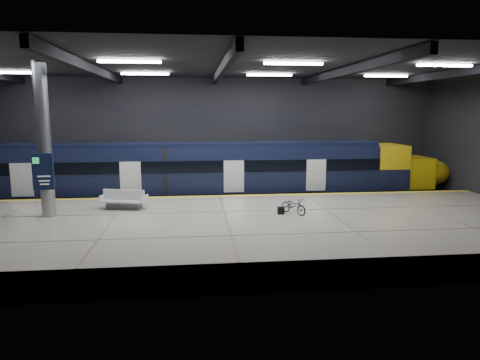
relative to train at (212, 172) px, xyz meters
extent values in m
plane|color=black|center=(0.26, -5.50, -2.06)|extent=(30.00, 30.00, 0.00)
cube|color=black|center=(0.26, 2.50, 1.94)|extent=(30.00, 0.10, 8.00)
cube|color=black|center=(0.26, -13.50, 1.94)|extent=(30.00, 0.10, 8.00)
cube|color=black|center=(0.26, -5.50, 5.94)|extent=(30.00, 16.00, 0.10)
cube|color=black|center=(-5.74, -5.50, 5.69)|extent=(0.25, 16.00, 0.40)
cube|color=black|center=(0.26, -5.50, 5.69)|extent=(0.25, 16.00, 0.40)
cube|color=black|center=(6.26, -5.50, 5.69)|extent=(0.25, 16.00, 0.40)
cube|color=black|center=(12.26, -5.50, 5.69)|extent=(0.25, 16.00, 0.40)
cube|color=white|center=(-3.74, -7.50, 5.82)|extent=(2.60, 0.18, 0.10)
cube|color=white|center=(3.26, -7.50, 5.82)|extent=(2.60, 0.18, 0.10)
cube|color=white|center=(10.26, -7.50, 5.82)|extent=(2.60, 0.18, 0.10)
cube|color=white|center=(-10.74, -1.50, 5.82)|extent=(2.60, 0.18, 0.10)
cube|color=white|center=(-3.74, -1.50, 5.82)|extent=(2.60, 0.18, 0.10)
cube|color=white|center=(3.26, -1.50, 5.82)|extent=(2.60, 0.18, 0.10)
cube|color=white|center=(10.26, -1.50, 5.82)|extent=(2.60, 0.18, 0.10)
cube|color=beige|center=(0.26, -8.00, -1.51)|extent=(30.00, 11.00, 1.10)
cube|color=yellow|center=(0.26, -2.75, -0.95)|extent=(30.00, 0.40, 0.01)
cube|color=gray|center=(0.26, -0.72, -1.98)|extent=(30.00, 0.08, 0.16)
cube|color=gray|center=(0.26, 0.72, -1.98)|extent=(30.00, 0.08, 0.16)
cube|color=black|center=(-1.80, 0.00, -1.51)|extent=(24.00, 2.58, 0.80)
cube|color=black|center=(-1.80, 0.00, 0.27)|extent=(24.00, 2.80, 2.75)
cube|color=black|center=(-1.80, 0.00, 1.76)|extent=(24.00, 2.30, 0.24)
cube|color=black|center=(-1.80, -1.41, 0.54)|extent=(24.00, 0.04, 0.70)
cube|color=white|center=(1.20, -1.41, -0.06)|extent=(1.20, 0.05, 1.90)
cube|color=yellow|center=(11.20, 0.00, 0.27)|extent=(2.00, 2.80, 2.75)
ellipsoid|color=yellow|center=(13.80, 0.00, -0.21)|extent=(3.60, 2.52, 1.90)
cube|color=black|center=(11.50, 0.00, 0.44)|extent=(1.60, 2.38, 0.80)
cube|color=#595B60|center=(-4.56, -5.39, -0.80)|extent=(1.76, 0.95, 0.32)
cube|color=silver|center=(-4.56, -5.39, -0.56)|extent=(2.27, 1.42, 0.08)
cube|color=silver|center=(-4.56, -5.39, -0.26)|extent=(2.05, 0.64, 0.53)
cube|color=silver|center=(-5.58, -5.11, -0.43)|extent=(0.30, 0.88, 0.32)
cube|color=silver|center=(-3.55, -5.67, -0.43)|extent=(0.30, 0.88, 0.32)
imported|color=#99999E|center=(3.44, -7.32, -0.57)|extent=(1.24, 1.53, 0.78)
cube|color=black|center=(2.84, -7.32, -0.78)|extent=(0.31, 0.20, 0.35)
cylinder|color=#9EA0A5|center=(-7.74, -6.50, 2.49)|extent=(0.60, 0.60, 6.90)
cube|color=#0F1838|center=(-7.74, -6.92, 1.14)|extent=(0.90, 0.12, 1.60)
camera|label=1|loc=(-1.13, -26.33, 3.77)|focal=32.00mm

